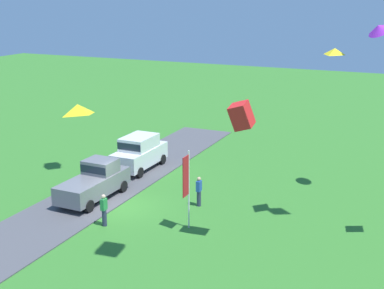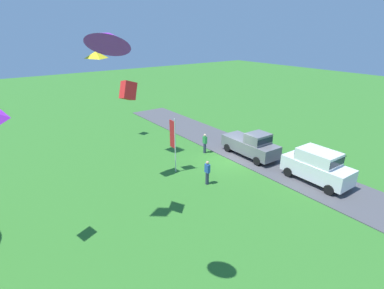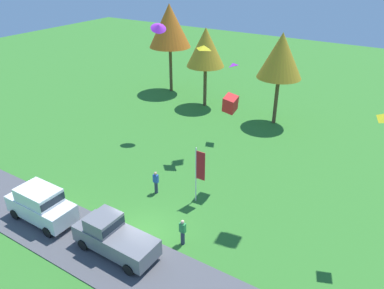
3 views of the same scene
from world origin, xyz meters
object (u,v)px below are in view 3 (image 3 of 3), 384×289
(flag_banner, at_px, (199,169))
(kite_box_near_flag, at_px, (230,104))
(person_on_lawn, at_px, (183,232))
(tree_left_of_center, at_px, (206,47))
(kite_delta_high_right, at_px, (158,26))
(kite_diamond_mid_center, at_px, (233,65))
(tree_far_left, at_px, (281,56))
(kite_diamond_high_left, at_px, (204,47))
(tree_right_of_center, at_px, (170,26))
(car_suv_mid_row, at_px, (41,203))
(car_pickup_far_end, at_px, (113,236))
(person_watching_sky, at_px, (156,182))

(flag_banner, xyz_separation_m, kite_box_near_flag, (0.57, 2.95, 3.68))
(person_on_lawn, bearing_deg, tree_left_of_center, 117.23)
(kite_delta_high_right, height_order, kite_diamond_mid_center, kite_delta_high_right)
(tree_far_left, height_order, kite_delta_high_right, kite_delta_high_right)
(tree_far_left, distance_m, flag_banner, 15.78)
(tree_far_left, bearing_deg, kite_diamond_high_left, -107.09)
(tree_right_of_center, relative_size, kite_diamond_high_left, 9.44)
(flag_banner, height_order, kite_delta_high_right, kite_delta_high_right)
(kite_diamond_mid_center, distance_m, kite_box_near_flag, 8.25)
(kite_diamond_high_left, bearing_deg, car_suv_mid_row, -106.69)
(person_on_lawn, relative_size, kite_box_near_flag, 1.54)
(kite_diamond_high_left, bearing_deg, kite_delta_high_right, 164.95)
(kite_diamond_high_left, relative_size, kite_box_near_flag, 0.96)
(car_pickup_far_end, relative_size, kite_box_near_flag, 4.54)
(tree_right_of_center, relative_size, tree_left_of_center, 1.20)
(kite_delta_high_right, bearing_deg, tree_left_of_center, 91.45)
(flag_banner, bearing_deg, tree_far_left, 92.12)
(person_on_lawn, bearing_deg, car_suv_mid_row, -161.45)
(person_on_lawn, height_order, tree_left_of_center, tree_left_of_center)
(kite_delta_high_right, xyz_separation_m, kite_diamond_high_left, (5.17, -1.39, -0.81))
(tree_right_of_center, bearing_deg, kite_diamond_mid_center, -31.95)
(flag_banner, bearing_deg, person_on_lawn, -71.31)
(person_on_lawn, height_order, kite_box_near_flag, kite_box_near_flag)
(tree_far_left, relative_size, kite_diamond_high_left, 8.23)
(tree_left_of_center, distance_m, kite_diamond_mid_center, 7.77)
(person_watching_sky, distance_m, kite_box_near_flag, 7.46)
(car_pickup_far_end, xyz_separation_m, tree_left_of_center, (-7.15, 22.18, 5.24))
(car_pickup_far_end, bearing_deg, kite_diamond_high_left, 97.95)
(car_suv_mid_row, height_order, kite_delta_high_right, kite_delta_high_right)
(tree_left_of_center, relative_size, kite_box_near_flag, 7.55)
(person_on_lawn, height_order, tree_right_of_center, tree_right_of_center)
(kite_diamond_high_left, xyz_separation_m, kite_diamond_mid_center, (0.36, 4.27, -2.23))
(flag_banner, bearing_deg, car_pickup_far_end, -103.66)
(car_pickup_far_end, distance_m, kite_box_near_flag, 11.04)
(person_on_lawn, bearing_deg, tree_right_of_center, 126.51)
(person_watching_sky, relative_size, kite_diamond_mid_center, 1.79)
(tree_far_left, bearing_deg, flag_banner, -87.88)
(car_suv_mid_row, distance_m, flag_banner, 10.11)
(car_suv_mid_row, height_order, person_on_lawn, car_suv_mid_row)
(kite_diamond_high_left, bearing_deg, person_on_lawn, -64.97)
(kite_box_near_flag, bearing_deg, kite_diamond_high_left, 141.25)
(tree_far_left, relative_size, kite_diamond_mid_center, 9.16)
(car_pickup_far_end, height_order, tree_far_left, tree_far_left)
(person_watching_sky, bearing_deg, kite_diamond_high_left, 92.46)
(tree_far_left, xyz_separation_m, kite_diamond_mid_center, (-2.44, -4.86, -0.04))
(car_pickup_far_end, xyz_separation_m, person_watching_sky, (-1.48, 5.87, -0.23))
(person_on_lawn, bearing_deg, tree_far_left, 95.70)
(person_watching_sky, bearing_deg, tree_far_left, 81.04)
(person_watching_sky, bearing_deg, tree_left_of_center, 109.16)
(tree_left_of_center, distance_m, kite_box_near_flag, 15.72)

